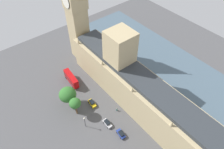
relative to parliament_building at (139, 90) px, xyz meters
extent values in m
plane|color=#4C4C4F|center=(2.00, 2.03, -9.16)|extent=(149.54, 149.54, 0.00)
cube|color=#475B6B|center=(-28.88, 2.03, -9.03)|extent=(31.99, 134.59, 0.25)
cube|color=tan|center=(0.00, 2.03, -1.57)|extent=(13.17, 79.54, 15.18)
cube|color=tan|center=(0.00, -12.28, 5.79)|extent=(9.74, 9.74, 29.90)
cube|color=#2D3338|center=(0.00, 2.03, 6.82)|extent=(10.01, 76.36, 1.60)
cone|color=tan|center=(6.18, -33.76, 7.22)|extent=(1.20, 1.20, 2.40)
cone|color=tan|center=(6.18, -15.86, 6.95)|extent=(1.20, 1.20, 1.85)
cone|color=tan|center=(6.18, 2.03, 6.99)|extent=(1.20, 1.20, 1.94)
cone|color=tan|center=(6.18, 19.93, 7.11)|extent=(1.20, 1.20, 2.18)
cube|color=tan|center=(0.60, -42.29, 4.33)|extent=(7.65, 7.65, 26.98)
cylinder|color=silver|center=(4.96, -42.29, 22.26)|extent=(0.25, 5.81, 5.81)
torus|color=black|center=(4.96, -42.29, 22.26)|extent=(0.24, 6.05, 6.05)
cube|color=#B20C0F|center=(15.39, -28.18, -6.51)|extent=(3.30, 10.66, 4.20)
cube|color=black|center=(15.39, -28.18, -6.42)|extent=(3.33, 10.27, 0.70)
cylinder|color=black|center=(14.53, -24.43, -8.61)|extent=(0.43, 1.12, 1.10)
cylinder|color=black|center=(16.82, -24.61, -8.61)|extent=(0.43, 1.12, 1.10)
cylinder|color=black|center=(13.96, -31.76, -8.61)|extent=(0.43, 1.12, 1.10)
cylinder|color=black|center=(16.25, -31.93, -8.61)|extent=(0.43, 1.12, 1.10)
cube|color=gold|center=(15.27, -11.75, -8.44)|extent=(2.32, 4.70, 0.75)
cube|color=black|center=(15.25, -11.98, -7.74)|extent=(1.81, 2.69, 0.65)
cylinder|color=black|center=(14.59, -10.22, -8.82)|extent=(0.32, 0.70, 0.68)
cylinder|color=black|center=(16.27, -10.40, -8.82)|extent=(0.32, 0.70, 0.68)
cylinder|color=black|center=(14.28, -13.10, -8.82)|extent=(0.32, 0.70, 0.68)
cylinder|color=black|center=(15.96, -13.28, -8.82)|extent=(0.32, 0.70, 0.68)
cube|color=#B7B7BC|center=(16.14, 0.01, -8.44)|extent=(1.97, 4.44, 0.75)
cube|color=black|center=(16.14, -0.21, -7.74)|extent=(1.62, 2.51, 0.65)
cylinder|color=black|center=(15.36, 1.44, -8.82)|extent=(0.27, 0.69, 0.68)
cylinder|color=black|center=(17.02, 1.38, -8.82)|extent=(0.27, 0.69, 0.68)
cylinder|color=black|center=(15.26, -1.37, -8.82)|extent=(0.27, 0.69, 0.68)
cylinder|color=black|center=(16.93, -1.42, -8.82)|extent=(0.27, 0.69, 0.68)
cube|color=navy|center=(14.92, 6.72, -8.44)|extent=(2.28, 4.33, 0.75)
cube|color=black|center=(14.94, 6.93, -7.74)|extent=(1.77, 2.48, 0.65)
cylinder|color=black|center=(15.56, 5.31, -8.82)|extent=(0.33, 0.71, 0.68)
cylinder|color=black|center=(13.95, 5.51, -8.82)|extent=(0.33, 0.71, 0.68)
cylinder|color=black|center=(15.89, 7.93, -8.82)|extent=(0.33, 0.71, 0.68)
cylinder|color=black|center=(14.28, 8.13, -8.82)|extent=(0.33, 0.71, 0.68)
cylinder|color=#336B60|center=(9.04, -2.77, -8.45)|extent=(0.62, 0.62, 1.41)
sphere|color=beige|center=(9.04, -2.77, -7.61)|extent=(0.27, 0.27, 0.27)
cube|color=#336B60|center=(9.16, -2.50, -8.38)|extent=(0.34, 0.22, 0.25)
cylinder|color=brown|center=(22.59, -18.04, -7.32)|extent=(0.56, 0.56, 3.67)
ellipsoid|color=#2D6628|center=(22.59, -18.04, -2.82)|extent=(7.12, 7.12, 6.05)
cylinder|color=brown|center=(22.71, -11.98, -6.55)|extent=(0.56, 0.56, 5.21)
ellipsoid|color=#2D6628|center=(22.71, -11.98, -2.18)|extent=(4.69, 4.69, 3.99)
cylinder|color=black|center=(23.31, -4.80, -6.47)|extent=(0.18, 0.18, 5.38)
sphere|color=#F2EAC6|center=(23.31, -4.80, -3.50)|extent=(0.56, 0.56, 0.56)
cylinder|color=black|center=(22.89, -14.39, -6.24)|extent=(0.18, 0.18, 5.84)
sphere|color=#F2EAC6|center=(22.89, -14.39, -3.04)|extent=(0.56, 0.56, 0.56)
camera|label=1|loc=(41.51, 34.45, 63.55)|focal=33.21mm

